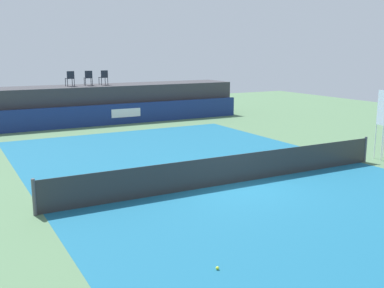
{
  "coord_description": "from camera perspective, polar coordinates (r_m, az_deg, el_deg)",
  "views": [
    {
      "loc": [
        -8.07,
        -12.1,
        4.28
      ],
      "look_at": [
        -0.39,
        2.0,
        1.0
      ],
      "focal_mm": 43.0,
      "sensor_mm": 36.0,
      "label": 1
    }
  ],
  "objects": [
    {
      "name": "ground_plane",
      "position": [
        17.65,
        -0.44,
        -2.49
      ],
      "size": [
        48.0,
        48.0,
        0.0
      ],
      "primitive_type": "plane",
      "color": "#4C704C"
    },
    {
      "name": "court_inner",
      "position": [
        15.16,
        4.93,
        -4.89
      ],
      "size": [
        12.0,
        22.0,
        0.0
      ],
      "primitive_type": "cube",
      "color": "#16597A",
      "rests_on": "ground"
    },
    {
      "name": "sponsor_wall",
      "position": [
        27.09,
        -10.98,
        3.53
      ],
      "size": [
        18.0,
        0.22,
        1.2
      ],
      "color": "navy",
      "rests_on": "ground"
    },
    {
      "name": "spectator_platform",
      "position": [
        28.74,
        -12.13,
        4.94
      ],
      "size": [
        18.0,
        2.8,
        2.2
      ],
      "primitive_type": "cube",
      "color": "#38383D",
      "rests_on": "ground"
    },
    {
      "name": "spectator_chair_far_left",
      "position": [
        28.18,
        -14.89,
        7.94
      ],
      "size": [
        0.46,
        0.46,
        0.89
      ],
      "color": "#1E232D",
      "rests_on": "spectator_platform"
    },
    {
      "name": "spectator_chair_left",
      "position": [
        28.49,
        -12.74,
        8.07
      ],
      "size": [
        0.48,
        0.48,
        0.89
      ],
      "color": "#1E232D",
      "rests_on": "spectator_platform"
    },
    {
      "name": "spectator_chair_center",
      "position": [
        28.8,
        -10.9,
        8.18
      ],
      "size": [
        0.47,
        0.47,
        0.89
      ],
      "color": "#1E232D",
      "rests_on": "spectator_platform"
    },
    {
      "name": "umpire_chair",
      "position": [
        19.58,
        22.55,
        2.76
      ],
      "size": [
        0.52,
        0.52,
        2.76
      ],
      "color": "white",
      "rests_on": "ground"
    },
    {
      "name": "tennis_net",
      "position": [
        15.03,
        4.96,
        -3.16
      ],
      "size": [
        12.4,
        0.02,
        0.95
      ],
      "primitive_type": "cube",
      "color": "#2D2D2D",
      "rests_on": "ground"
    },
    {
      "name": "net_post_near",
      "position": [
        12.81,
        -19.0,
        -6.26
      ],
      "size": [
        0.1,
        0.1,
        1.0
      ],
      "primitive_type": "cylinder",
      "color": "#4C4C51",
      "rests_on": "ground"
    },
    {
      "name": "net_post_far",
      "position": [
        19.09,
        20.69,
        -0.63
      ],
      "size": [
        0.1,
        0.1,
        1.0
      ],
      "primitive_type": "cylinder",
      "color": "#4C4C51",
      "rests_on": "ground"
    },
    {
      "name": "tennis_ball",
      "position": [
        9.46,
        3.17,
        -15.11
      ],
      "size": [
        0.07,
        0.07,
        0.07
      ],
      "primitive_type": "sphere",
      "color": "#D8EA33",
      "rests_on": "court_inner"
    }
  ]
}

